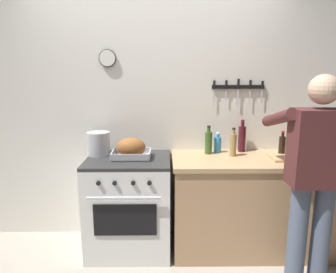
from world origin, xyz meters
TOP-DOWN VIEW (x-y plane):
  - wall_back at (0.00, 1.35)m, footprint 6.00×0.13m
  - counter_block at (1.21, 0.99)m, footprint 2.03×0.65m
  - stove at (-0.22, 0.99)m, footprint 0.76×0.67m
  - person_cook at (1.21, 0.42)m, footprint 0.51×0.63m
  - roasting_pan at (-0.19, 1.00)m, footprint 0.35×0.26m
  - stock_pot at (-0.51, 1.12)m, footprint 0.22×0.22m
  - cutting_board at (1.25, 0.95)m, footprint 0.36×0.24m
  - bottle_vinegar at (0.75, 1.06)m, footprint 0.06×0.06m
  - bottle_soy_sauce at (1.22, 1.08)m, footprint 0.06×0.06m
  - bottle_olive_oil at (0.53, 1.15)m, footprint 0.07×0.07m
  - bottle_dish_soap at (0.63, 1.19)m, footprint 0.07×0.07m
  - bottle_cooking_oil at (1.31, 1.11)m, footprint 0.07×0.07m
  - bottle_wine_red at (0.87, 1.23)m, footprint 0.07×0.07m

SIDE VIEW (x-z plane):
  - stove at x=-0.22m, z-range 0.00..0.90m
  - counter_block at x=1.21m, z-range 0.01..0.91m
  - cutting_board at x=1.25m, z-range 0.90..0.92m
  - person_cook at x=1.21m, z-range 0.12..1.78m
  - bottle_dish_soap at x=0.63m, z-range 0.88..1.08m
  - roasting_pan at x=-0.19m, z-range 0.89..1.08m
  - bottle_soy_sauce at x=1.22m, z-range 0.88..1.11m
  - bottle_cooking_oil at x=1.31m, z-range 0.88..1.13m
  - stock_pot at x=-0.51m, z-range 0.90..1.12m
  - bottle_vinegar at x=0.75m, z-range 0.88..1.15m
  - bottle_olive_oil at x=0.53m, z-range 0.88..1.15m
  - bottle_wine_red at x=0.87m, z-range 0.87..1.19m
  - wall_back at x=0.00m, z-range 0.00..2.60m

